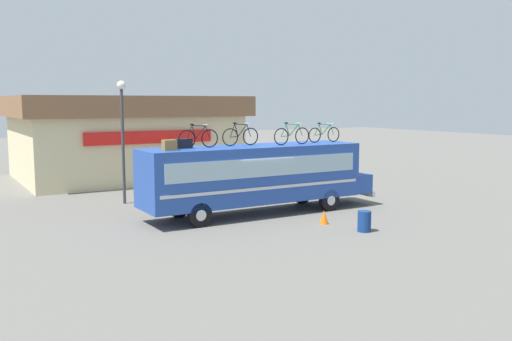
{
  "coord_description": "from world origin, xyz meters",
  "views": [
    {
      "loc": [
        -11.8,
        -19.96,
        4.74
      ],
      "look_at": [
        0.14,
        0.0,
        1.87
      ],
      "focal_mm": 39.02,
      "sensor_mm": 36.0,
      "label": 1
    }
  ],
  "objects_px": {
    "bus": "(257,174)",
    "trash_bin": "(364,221)",
    "rooftop_bicycle_2": "(240,136)",
    "street_lamp": "(122,124)",
    "luggage_bag_1": "(169,145)",
    "traffic_cone": "(324,217)",
    "luggage_bag_2": "(182,144)",
    "rooftop_bicycle_1": "(198,138)",
    "rooftop_bicycle_4": "(324,134)",
    "rooftop_bicycle_3": "(292,135)"
  },
  "relations": [
    {
      "from": "luggage_bag_1",
      "to": "traffic_cone",
      "type": "height_order",
      "value": "luggage_bag_1"
    },
    {
      "from": "luggage_bag_2",
      "to": "luggage_bag_1",
      "type": "bearing_deg",
      "value": -141.59
    },
    {
      "from": "bus",
      "to": "street_lamp",
      "type": "xyz_separation_m",
      "value": [
        -4.06,
        5.3,
        2.03
      ]
    },
    {
      "from": "rooftop_bicycle_1",
      "to": "street_lamp",
      "type": "height_order",
      "value": "street_lamp"
    },
    {
      "from": "traffic_cone",
      "to": "bus",
      "type": "bearing_deg",
      "value": 112.15
    },
    {
      "from": "rooftop_bicycle_3",
      "to": "rooftop_bicycle_4",
      "type": "xyz_separation_m",
      "value": [
        2.07,
        0.43,
        -0.02
      ]
    },
    {
      "from": "luggage_bag_2",
      "to": "rooftop_bicycle_2",
      "type": "bearing_deg",
      "value": -0.37
    },
    {
      "from": "luggage_bag_2",
      "to": "rooftop_bicycle_2",
      "type": "height_order",
      "value": "rooftop_bicycle_2"
    },
    {
      "from": "luggage_bag_1",
      "to": "luggage_bag_2",
      "type": "relative_size",
      "value": 0.72
    },
    {
      "from": "luggage_bag_2",
      "to": "traffic_cone",
      "type": "relative_size",
      "value": 1.27
    },
    {
      "from": "rooftop_bicycle_2",
      "to": "rooftop_bicycle_3",
      "type": "relative_size",
      "value": 0.95
    },
    {
      "from": "luggage_bag_1",
      "to": "rooftop_bicycle_2",
      "type": "bearing_deg",
      "value": 10.21
    },
    {
      "from": "rooftop_bicycle_1",
      "to": "trash_bin",
      "type": "relative_size",
      "value": 2.25
    },
    {
      "from": "rooftop_bicycle_4",
      "to": "luggage_bag_2",
      "type": "bearing_deg",
      "value": 177.87
    },
    {
      "from": "rooftop_bicycle_2",
      "to": "street_lamp",
      "type": "height_order",
      "value": "street_lamp"
    },
    {
      "from": "rooftop_bicycle_1",
      "to": "rooftop_bicycle_4",
      "type": "bearing_deg",
      "value": -0.48
    },
    {
      "from": "bus",
      "to": "trash_bin",
      "type": "height_order",
      "value": "bus"
    },
    {
      "from": "luggage_bag_1",
      "to": "trash_bin",
      "type": "relative_size",
      "value": 0.65
    },
    {
      "from": "rooftop_bicycle_1",
      "to": "street_lamp",
      "type": "xyz_separation_m",
      "value": [
        -1.43,
        5.18,
        0.42
      ]
    },
    {
      "from": "street_lamp",
      "to": "traffic_cone",
      "type": "bearing_deg",
      "value": -57.56
    },
    {
      "from": "rooftop_bicycle_4",
      "to": "traffic_cone",
      "type": "xyz_separation_m",
      "value": [
        -2.36,
        -3.11,
        -3.02
      ]
    },
    {
      "from": "traffic_cone",
      "to": "street_lamp",
      "type": "relative_size",
      "value": 0.1
    },
    {
      "from": "luggage_bag_1",
      "to": "traffic_cone",
      "type": "xyz_separation_m",
      "value": [
        5.28,
        -2.73,
        -2.85
      ]
    },
    {
      "from": "rooftop_bicycle_1",
      "to": "trash_bin",
      "type": "height_order",
      "value": "rooftop_bicycle_1"
    },
    {
      "from": "street_lamp",
      "to": "trash_bin",
      "type": "bearing_deg",
      "value": -60.26
    },
    {
      "from": "rooftop_bicycle_2",
      "to": "traffic_cone",
      "type": "bearing_deg",
      "value": -61.03
    },
    {
      "from": "bus",
      "to": "traffic_cone",
      "type": "bearing_deg",
      "value": -67.85
    },
    {
      "from": "traffic_cone",
      "to": "rooftop_bicycle_4",
      "type": "bearing_deg",
      "value": 52.78
    },
    {
      "from": "rooftop_bicycle_1",
      "to": "rooftop_bicycle_4",
      "type": "xyz_separation_m",
      "value": [
        6.24,
        -0.05,
        -0.03
      ]
    },
    {
      "from": "bus",
      "to": "trash_bin",
      "type": "distance_m",
      "value": 5.29
    },
    {
      "from": "trash_bin",
      "to": "street_lamp",
      "type": "relative_size",
      "value": 0.13
    },
    {
      "from": "rooftop_bicycle_3",
      "to": "trash_bin",
      "type": "distance_m",
      "value": 5.34
    },
    {
      "from": "rooftop_bicycle_2",
      "to": "street_lamp",
      "type": "distance_m",
      "value": 6.09
    },
    {
      "from": "luggage_bag_1",
      "to": "rooftop_bicycle_2",
      "type": "distance_m",
      "value": 3.48
    },
    {
      "from": "rooftop_bicycle_2",
      "to": "traffic_cone",
      "type": "relative_size",
      "value": 3.16
    },
    {
      "from": "luggage_bag_2",
      "to": "rooftop_bicycle_1",
      "type": "relative_size",
      "value": 0.4
    },
    {
      "from": "rooftop_bicycle_4",
      "to": "trash_bin",
      "type": "xyz_separation_m",
      "value": [
        -1.89,
        -4.89,
        -2.91
      ]
    },
    {
      "from": "rooftop_bicycle_1",
      "to": "trash_bin",
      "type": "bearing_deg",
      "value": -48.64
    },
    {
      "from": "luggage_bag_2",
      "to": "rooftop_bicycle_3",
      "type": "bearing_deg",
      "value": -8.16
    },
    {
      "from": "luggage_bag_2",
      "to": "street_lamp",
      "type": "distance_m",
      "value": 5.09
    },
    {
      "from": "rooftop_bicycle_1",
      "to": "rooftop_bicycle_3",
      "type": "relative_size",
      "value": 0.95
    },
    {
      "from": "bus",
      "to": "rooftop_bicycle_3",
      "type": "relative_size",
      "value": 5.89
    },
    {
      "from": "bus",
      "to": "luggage_bag_1",
      "type": "xyz_separation_m",
      "value": [
        -4.04,
        -0.32,
        1.41
      ]
    },
    {
      "from": "rooftop_bicycle_1",
      "to": "rooftop_bicycle_3",
      "type": "xyz_separation_m",
      "value": [
        4.16,
        -0.48,
        -0.0
      ]
    },
    {
      "from": "rooftop_bicycle_3",
      "to": "luggage_bag_2",
      "type": "bearing_deg",
      "value": 171.84
    },
    {
      "from": "luggage_bag_1",
      "to": "luggage_bag_2",
      "type": "distance_m",
      "value": 1.02
    },
    {
      "from": "luggage_bag_2",
      "to": "rooftop_bicycle_4",
      "type": "height_order",
      "value": "rooftop_bicycle_4"
    },
    {
      "from": "luggage_bag_1",
      "to": "trash_bin",
      "type": "bearing_deg",
      "value": -38.07
    },
    {
      "from": "trash_bin",
      "to": "street_lamp",
      "type": "xyz_separation_m",
      "value": [
        -5.78,
        10.12,
        3.35
      ]
    },
    {
      "from": "traffic_cone",
      "to": "luggage_bag_1",
      "type": "bearing_deg",
      "value": 152.61
    }
  ]
}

